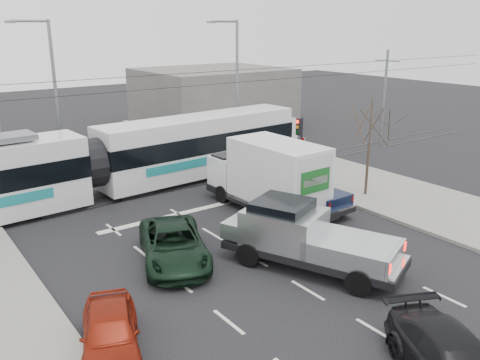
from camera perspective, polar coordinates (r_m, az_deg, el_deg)
ground at (r=20.95m, az=5.37°, el=-7.62°), size 120.00×120.00×0.00m
sidewalk_right at (r=27.33m, az=19.76°, el=-2.42°), size 6.00×60.00×0.15m
rails at (r=28.68m, az=-7.86°, el=-0.77°), size 60.00×1.60×0.03m
building_right at (r=45.91m, az=-3.05°, el=9.28°), size 12.00×10.00×5.00m
bare_tree at (r=26.74m, az=14.44°, el=5.91°), size 2.40×2.40×5.00m
traffic_signal at (r=28.83m, az=6.75°, el=4.98°), size 0.44×0.44×3.60m
street_lamp_near at (r=34.76m, az=-0.58°, el=11.12°), size 2.38×0.25×9.00m
street_lamp_far at (r=31.58m, az=-20.34°, el=9.47°), size 2.38×0.25×9.00m
catenary at (r=27.75m, az=-8.18°, el=6.86°), size 60.00×0.20×7.00m
tram at (r=26.88m, az=-16.56°, el=1.66°), size 26.43×4.35×5.37m
silver_pickup at (r=19.11m, az=7.01°, el=-6.23°), size 4.73×7.04×2.43m
box_truck at (r=24.28m, az=3.32°, el=0.34°), size 2.61×7.13×3.53m
navy_pickup at (r=25.11m, az=6.98°, el=-0.97°), size 2.03×4.87×2.02m
green_car at (r=19.64m, az=-7.45°, el=-7.20°), size 4.00×5.56×1.40m
red_car at (r=14.93m, az=-14.37°, el=-16.23°), size 2.84×4.19×1.32m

